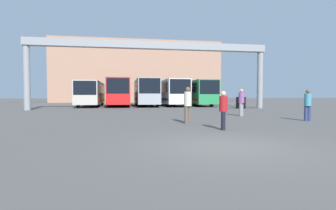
% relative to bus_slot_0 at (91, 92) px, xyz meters
% --- Properties ---
extents(ground_plane, '(200.00, 200.00, 0.00)m').
position_rel_bus_slot_0_xyz_m(ground_plane, '(6.71, -26.62, -1.71)').
color(ground_plane, '#514F4C').
extents(building_backdrop, '(31.77, 12.00, 11.66)m').
position_rel_bus_slot_0_xyz_m(building_backdrop, '(6.71, 21.04, 4.13)').
color(building_backdrop, tan).
rests_on(building_backdrop, ground).
extents(overhead_gantry, '(23.56, 0.80, 6.60)m').
position_rel_bus_slot_0_xyz_m(overhead_gantry, '(6.71, -7.64, 3.74)').
color(overhead_gantry, gray).
rests_on(overhead_gantry, ground).
extents(bus_slot_0, '(2.54, 10.80, 2.95)m').
position_rel_bus_slot_0_xyz_m(bus_slot_0, '(0.00, 0.00, 0.00)').
color(bus_slot_0, beige).
rests_on(bus_slot_0, ground).
extents(bus_slot_1, '(2.58, 10.99, 3.27)m').
position_rel_bus_slot_0_xyz_m(bus_slot_1, '(3.35, 0.09, 0.18)').
color(bus_slot_1, red).
rests_on(bus_slot_1, ground).
extents(bus_slot_2, '(2.52, 10.13, 3.30)m').
position_rel_bus_slot_0_xyz_m(bus_slot_2, '(6.71, -0.34, 0.19)').
color(bus_slot_2, '#999EA5').
rests_on(bus_slot_2, ground).
extents(bus_slot_3, '(2.58, 11.24, 3.23)m').
position_rel_bus_slot_0_xyz_m(bus_slot_3, '(10.06, 0.22, 0.15)').
color(bus_slot_3, silver).
rests_on(bus_slot_3, ground).
extents(bus_slot_4, '(2.55, 11.70, 3.16)m').
position_rel_bus_slot_0_xyz_m(bus_slot_4, '(13.42, 0.45, 0.11)').
color(bus_slot_4, '#268C4C').
rests_on(bus_slot_4, ground).
extents(pedestrian_mid_right, '(0.35, 0.35, 1.71)m').
position_rel_bus_slot_0_xyz_m(pedestrian_mid_right, '(13.77, -20.70, -0.80)').
color(pedestrian_mid_right, navy).
rests_on(pedestrian_mid_right, ground).
extents(pedestrian_mid_left, '(0.38, 0.38, 1.81)m').
position_rel_bus_slot_0_xyz_m(pedestrian_mid_left, '(11.69, -16.99, -0.75)').
color(pedestrian_mid_left, gray).
rests_on(pedestrian_mid_left, ground).
extents(pedestrian_near_right, '(0.38, 0.38, 1.81)m').
position_rel_bus_slot_0_xyz_m(pedestrian_near_right, '(7.05, -20.84, -0.75)').
color(pedestrian_near_right, brown).
rests_on(pedestrian_near_right, ground).
extents(pedestrian_near_left, '(0.33, 0.33, 1.57)m').
position_rel_bus_slot_0_xyz_m(pedestrian_near_left, '(7.89, -23.38, -0.87)').
color(pedestrian_near_left, black).
rests_on(pedestrian_near_left, ground).
extents(tire_stack, '(1.04, 1.04, 1.20)m').
position_rel_bus_slot_0_xyz_m(tire_stack, '(15.94, -7.92, -1.11)').
color(tire_stack, black).
rests_on(tire_stack, ground).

